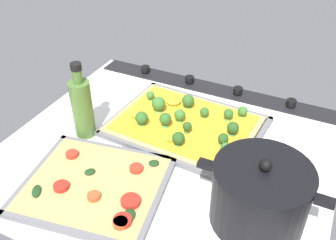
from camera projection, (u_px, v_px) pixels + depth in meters
The scene contains 8 objects.
ground_plane at pixel (168, 154), 96.23cm from camera, with size 79.10×71.30×3.00cm, color silver.
stove_control_panel at pixel (213, 88), 118.62cm from camera, with size 75.93×7.00×2.60cm.
baking_tray_front at pixel (186, 127), 102.34cm from camera, with size 40.52×31.77×1.30cm.
broccoli_pizza at pixel (185, 123), 101.51cm from camera, with size 37.97×29.22×5.90cm.
baking_tray_back at pixel (95, 186), 84.54cm from camera, with size 34.41×31.33×1.30cm.
veggie_pizza_back at pixel (96, 185), 83.77cm from camera, with size 31.66×28.58×1.90cm.
cooking_pot at pixel (260, 195), 73.92cm from camera, with size 25.93×19.11×15.60cm.
oil_bottle at pixel (82, 107), 95.77cm from camera, with size 5.33×5.33×20.52cm.
Camera 1 is at (-31.56, 66.15, 61.44)cm, focal length 40.97 mm.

